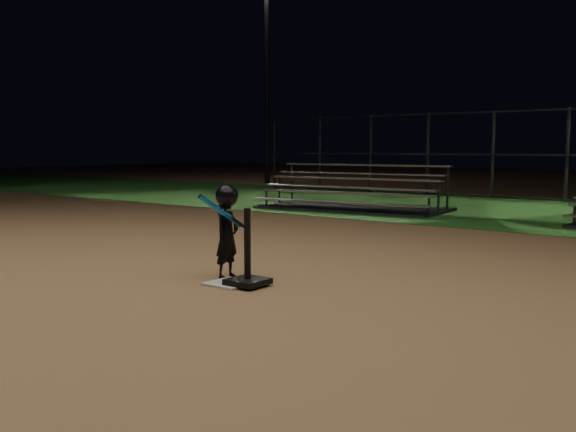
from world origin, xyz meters
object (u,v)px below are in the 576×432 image
object	(u,v)px
batting_tee	(248,270)
child_batter	(227,229)
light_pole_left	(266,59)
bleacher_left	(352,200)
home_plate	(230,283)

from	to	relation	value
batting_tee	child_batter	distance (m)	0.64
child_batter	light_pole_left	size ratio (longest dim) A/B	0.13
child_batter	bleacher_left	size ratio (longest dim) A/B	0.23
batting_tee	child_batter	xyz separation A→B (m)	(-0.47, 0.19, 0.38)
home_plate	batting_tee	distance (m)	0.27
bleacher_left	home_plate	bearing A→B (deg)	-72.37
home_plate	bleacher_left	xyz separation A→B (m)	(-3.38, 7.78, 0.21)
home_plate	bleacher_left	size ratio (longest dim) A/B	0.10
batting_tee	bleacher_left	xyz separation A→B (m)	(-3.60, 7.75, 0.04)
light_pole_left	child_batter	bearing A→B (deg)	-51.41
bleacher_left	light_pole_left	world-z (taller)	light_pole_left
bleacher_left	light_pole_left	bearing A→B (deg)	134.43
home_plate	child_batter	xyz separation A→B (m)	(-0.25, 0.22, 0.54)
batting_tee	bleacher_left	distance (m)	8.54
home_plate	batting_tee	bearing A→B (deg)	8.95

